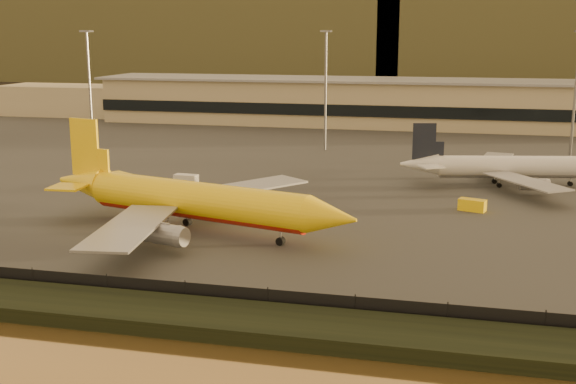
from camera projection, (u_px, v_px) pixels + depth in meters
name	position (u px, v px, depth m)	size (l,w,h in m)	color
ground	(281.00, 268.00, 78.78)	(900.00, 900.00, 0.00)	black
embankment	(234.00, 321.00, 62.48)	(320.00, 7.00, 1.40)	black
tarmac	(378.00, 142.00, 168.98)	(320.00, 220.00, 0.20)	#2D2D2D
perimeter_fence	(247.00, 299.00, 66.15)	(300.00, 0.05, 2.20)	black
terminal_building	(339.00, 102.00, 199.94)	(202.00, 25.00, 12.60)	tan
apron_light_masts	(445.00, 81.00, 143.21)	(152.20, 12.20, 25.40)	slate
distant_hills	(392.00, 21.00, 399.56)	(470.00, 160.00, 70.00)	brown
dhl_cargo_jet	(193.00, 201.00, 91.64)	(44.81, 42.96, 13.55)	yellow
white_narrowbody_jet	(509.00, 167.00, 119.50)	(36.03, 34.63, 10.41)	silver
gse_vehicle_yellow	(472.00, 205.00, 103.07)	(3.76, 1.69, 1.69)	yellow
gse_vehicle_white	(186.00, 180.00, 120.57)	(3.92, 1.77, 1.77)	silver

